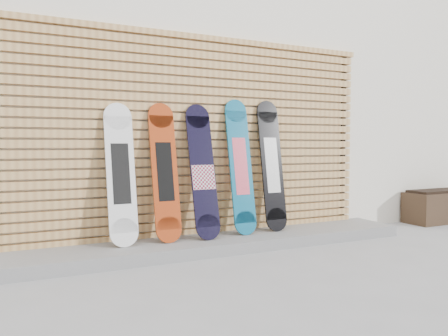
{
  "coord_description": "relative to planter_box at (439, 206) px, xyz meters",
  "views": [
    {
      "loc": [
        -2.0,
        -3.47,
        1.1
      ],
      "look_at": [
        0.03,
        0.75,
        0.85
      ],
      "focal_mm": 35.0,
      "sensor_mm": 36.0,
      "label": 1
    }
  ],
  "objects": [
    {
      "name": "snowboard_1",
      "position": [
        -4.06,
        0.03,
        0.6
      ],
      "size": [
        0.27,
        0.32,
        1.42
      ],
      "color": "#A83811",
      "rests_on": "concrete_step"
    },
    {
      "name": "snowboard_2",
      "position": [
        -3.65,
        -0.0,
        0.59
      ],
      "size": [
        0.27,
        0.37,
        1.42
      ],
      "color": "black",
      "rests_on": "concrete_step"
    },
    {
      "name": "snowboard_4",
      "position": [
        -2.77,
        0.04,
        0.64
      ],
      "size": [
        0.27,
        0.29,
        1.5
      ],
      "color": "black",
      "rests_on": "concrete_step"
    },
    {
      "name": "snowboard_3",
      "position": [
        -3.18,
        0.03,
        0.64
      ],
      "size": [
        0.26,
        0.31,
        1.49
      ],
      "color": "#0D5D81",
      "rests_on": "concrete_step"
    },
    {
      "name": "snowboard_0",
      "position": [
        -4.5,
        0.03,
        0.59
      ],
      "size": [
        0.28,
        0.31,
        1.4
      ],
      "color": "white",
      "rests_on": "concrete_step"
    },
    {
      "name": "building",
      "position": [
        -2.93,
        2.74,
        1.57
      ],
      "size": [
        12.0,
        5.0,
        3.6
      ],
      "primitive_type": "cube",
      "color": "white",
      "rests_on": "ground"
    },
    {
      "name": "planter_box",
      "position": [
        0.0,
        0.0,
        0.0
      ],
      "size": [
        1.03,
        0.43,
        0.46
      ],
      "color": "#322316",
      "rests_on": "ground"
    },
    {
      "name": "ground",
      "position": [
        -3.43,
        -0.76,
        -0.23
      ],
      "size": [
        80.0,
        80.0,
        0.0
      ],
      "primitive_type": "plane",
      "color": "gray",
      "rests_on": "ground"
    },
    {
      "name": "slat_wall",
      "position": [
        -3.58,
        0.21,
        0.98
      ],
      "size": [
        4.26,
        0.08,
        2.29
      ],
      "color": "tan",
      "rests_on": "ground"
    },
    {
      "name": "concrete_step",
      "position": [
        -3.58,
        -0.08,
        -0.17
      ],
      "size": [
        4.6,
        0.7,
        0.12
      ],
      "primitive_type": "cube",
      "color": "gray",
      "rests_on": "ground"
    }
  ]
}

